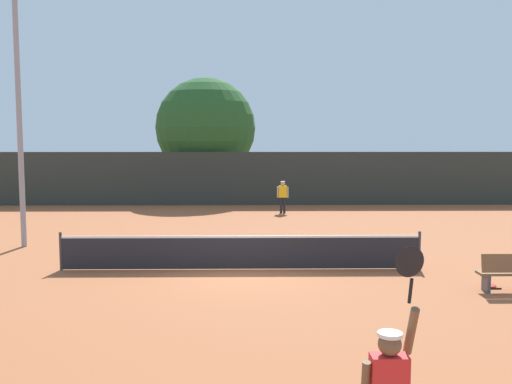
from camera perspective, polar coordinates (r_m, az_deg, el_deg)
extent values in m
plane|color=#9E5633|center=(16.04, -1.53, -7.80)|extent=(120.00, 120.00, 0.00)
cube|color=#232328|center=(15.93, -1.54, -6.14)|extent=(10.04, 0.03, 0.91)
cube|color=white|center=(15.85, -1.54, -4.53)|extent=(10.04, 0.04, 0.06)
cylinder|color=#333338|center=(16.75, -19.06, -5.66)|extent=(0.08, 0.08, 1.07)
cylinder|color=#333338|center=(16.64, 16.11, -5.65)|extent=(0.08, 0.08, 1.07)
cube|color=#2D332D|center=(31.08, -1.21, 1.36)|extent=(34.44, 0.12, 2.93)
sphere|color=brown|center=(6.07, 13.32, -14.69)|extent=(0.24, 0.24, 0.24)
cylinder|color=white|center=(6.04, 13.34, -13.77)|extent=(0.25, 0.25, 0.04)
cylinder|color=brown|center=(6.18, 15.35, -13.37)|extent=(0.09, 0.33, 0.58)
cylinder|color=black|center=(6.12, 15.29, -9.58)|extent=(0.04, 0.11, 0.28)
ellipsoid|color=black|center=(6.11, 15.20, -6.81)|extent=(0.30, 0.13, 0.36)
cube|color=yellow|center=(27.74, 2.71, 0.04)|extent=(0.38, 0.22, 0.58)
sphere|color=tan|center=(27.71, 2.72, 0.85)|extent=(0.22, 0.22, 0.22)
cylinder|color=white|center=(27.70, 2.72, 1.04)|extent=(0.23, 0.23, 0.04)
cylinder|color=black|center=(27.81, 2.54, -1.34)|extent=(0.12, 0.12, 0.78)
cylinder|color=black|center=(27.82, 2.87, -1.34)|extent=(0.12, 0.12, 0.78)
cylinder|color=tan|center=(27.73, 2.22, -0.02)|extent=(0.09, 0.17, 0.55)
cylinder|color=tan|center=(27.76, 3.21, -0.01)|extent=(0.09, 0.15, 0.55)
sphere|color=#CCE033|center=(18.04, 2.35, -6.20)|extent=(0.07, 0.07, 0.07)
cylinder|color=black|center=(15.17, 22.98, -8.93)|extent=(0.28, 0.04, 0.04)
ellipsoid|color=red|center=(15.45, 22.50, -8.66)|extent=(0.28, 0.36, 0.04)
cube|color=#4C4C51|center=(14.82, 22.16, -8.42)|extent=(0.08, 0.36, 0.45)
cylinder|color=gray|center=(20.59, -22.76, 7.80)|extent=(0.18, 0.18, 9.34)
cylinder|color=brown|center=(34.36, -5.06, 1.00)|extent=(0.56, 0.56, 2.05)
sphere|color=#235123|center=(34.27, -5.10, 6.45)|extent=(5.97, 5.97, 5.97)
cube|color=#B7B7BC|center=(38.57, -5.69, 0.84)|extent=(2.21, 4.33, 0.90)
cube|color=#2D333D|center=(38.22, -5.74, 1.96)|extent=(1.86, 2.32, 0.64)
cylinder|color=black|center=(40.06, -6.73, 0.57)|extent=(0.22, 0.60, 0.60)
cylinder|color=black|center=(39.92, -4.30, 0.58)|extent=(0.22, 0.60, 0.60)
cylinder|color=black|center=(37.29, -7.17, 0.21)|extent=(0.22, 0.60, 0.60)
cylinder|color=black|center=(37.14, -4.56, 0.21)|extent=(0.22, 0.60, 0.60)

